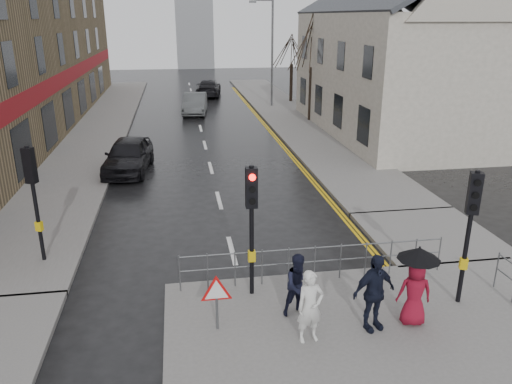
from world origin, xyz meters
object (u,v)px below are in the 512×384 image
object	(u,v)px
pedestrian_d	(374,292)
car_parked	(128,155)
pedestrian_a	(310,307)
car_mid	(195,104)
pedestrian_with_umbrella	(416,281)
pedestrian_b	(299,285)

from	to	relation	value
pedestrian_d	car_parked	bearing A→B (deg)	100.15
pedestrian_a	pedestrian_d	bearing A→B (deg)	-1.37
pedestrian_a	pedestrian_d	size ratio (longest dim) A/B	0.91
car_mid	pedestrian_a	bearing A→B (deg)	-81.22
pedestrian_with_umbrella	car_mid	bearing A→B (deg)	97.68
car_parked	pedestrian_with_umbrella	bearing A→B (deg)	-55.12
car_parked	pedestrian_d	bearing A→B (deg)	-58.50
pedestrian_a	car_mid	xyz separation A→B (m)	(-1.25, 28.07, -0.22)
car_parked	car_mid	world-z (taller)	car_parked
pedestrian_b	car_mid	bearing A→B (deg)	81.61
pedestrian_with_umbrella	pedestrian_d	xyz separation A→B (m)	(-0.99, -0.04, -0.17)
pedestrian_a	car_mid	world-z (taller)	pedestrian_a
pedestrian_with_umbrella	pedestrian_d	bearing A→B (deg)	-177.53
pedestrian_d	car_parked	distance (m)	15.15
pedestrian_b	pedestrian_a	bearing A→B (deg)	-101.59
pedestrian_d	car_parked	world-z (taller)	pedestrian_d
pedestrian_with_umbrella	car_parked	xyz separation A→B (m)	(-7.41, 13.68, -0.44)
pedestrian_a	car_parked	world-z (taller)	pedestrian_a
pedestrian_with_umbrella	car_mid	distance (m)	28.07
pedestrian_with_umbrella	pedestrian_d	size ratio (longest dim) A/B	1.04
car_mid	pedestrian_with_umbrella	bearing A→B (deg)	-76.09
pedestrian_d	pedestrian_a	bearing A→B (deg)	173.03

